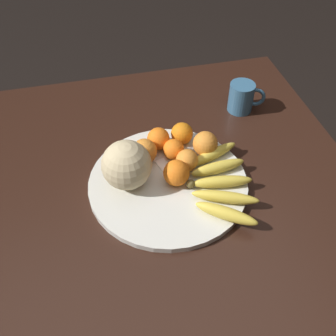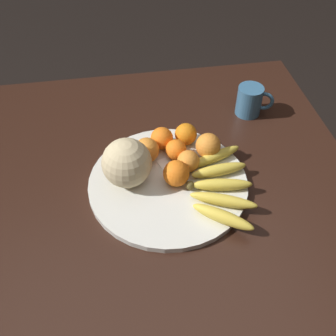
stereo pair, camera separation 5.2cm
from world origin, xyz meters
The scene contains 14 objects.
ground_plane centered at (0.00, 0.00, 0.00)m, with size 12.00×12.00×0.00m, color black.
kitchen_table centered at (0.00, 0.00, 0.64)m, with size 1.29×1.12×0.73m.
fruit_bowl centered at (-0.08, 0.02, 0.74)m, with size 0.44×0.44×0.02m.
melon centered at (-0.10, -0.09, 0.81)m, with size 0.13×0.13×0.13m.
banana_bunch centered at (-0.02, 0.15, 0.76)m, with size 0.31×0.19×0.03m.
orange_front_left centered at (-0.22, 0.09, 0.78)m, with size 0.07×0.07×0.07m.
orange_front_right centered at (-0.11, 0.08, 0.78)m, with size 0.06×0.06×0.06m.
orange_mid_center centered at (-0.16, 0.15, 0.78)m, with size 0.07×0.07×0.07m.
orange_back_left centered at (-0.07, 0.04, 0.78)m, with size 0.07×0.07×0.07m.
orange_back_right centered at (-0.21, 0.02, 0.78)m, with size 0.07×0.07×0.07m.
orange_top_small centered at (-0.17, -0.03, 0.78)m, with size 0.07×0.07×0.07m.
orange_side_extra centered at (-0.16, 0.05, 0.78)m, with size 0.06×0.06×0.06m.
produce_tag centered at (-0.12, 0.02, 0.75)m, with size 0.09×0.05×0.00m.
ceramic_mug centered at (-0.35, 0.33, 0.78)m, with size 0.08×0.12×0.10m.
Camera 1 is at (0.63, -0.15, 1.54)m, focal length 42.00 mm.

